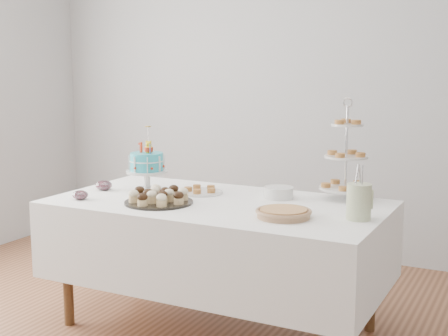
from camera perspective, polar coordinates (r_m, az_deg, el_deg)
The scene contains 11 objects.
walls at distance 3.27m, azimuth -3.07°, elevation 5.90°, with size 5.04×4.04×2.70m.
table at distance 3.67m, azimuth -0.59°, elevation -6.55°, with size 1.92×1.02×0.77m.
birthday_cake at distance 3.96m, azimuth -7.06°, elevation -0.42°, with size 0.26×0.26×0.40m.
cupcake_tray at distance 3.57m, azimuth -6.00°, elevation -2.55°, with size 0.39×0.39×0.09m.
pie at distance 3.24m, azimuth 5.47°, elevation -4.08°, with size 0.29×0.29×0.05m.
tiered_stand at distance 3.70m, azimuth 11.10°, elevation 0.97°, with size 0.31×0.31×0.60m.
plate_stack at distance 3.71m, azimuth 5.03°, elevation -2.25°, with size 0.17×0.17×0.07m.
pastry_plate at distance 3.84m, azimuth -2.13°, elevation -2.07°, with size 0.27×0.27×0.04m.
jam_bowl_a at distance 3.75m, azimuth -13.01°, elevation -2.43°, with size 0.09×0.09×0.05m.
jam_bowl_b at distance 4.01m, azimuth -10.94°, elevation -1.57°, with size 0.11×0.11×0.06m.
utensil_pitcher at distance 3.24m, azimuth 12.24°, elevation -2.89°, with size 0.13×0.13×0.28m.
Camera 1 is at (1.64, -2.82, 1.54)m, focal length 50.00 mm.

